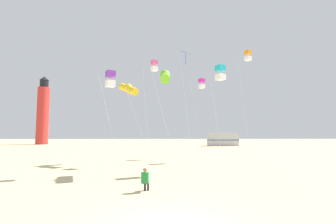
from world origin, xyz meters
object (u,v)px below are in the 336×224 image
kite_box_violet (110,79)px  kite_flyer_standing (145,179)px  kite_diamond_blue (185,57)px  kite_tube_lime (165,76)px  rv_van_silver (223,139)px  kite_tube_gold (128,89)px  kite_box_magenta (202,84)px  kite_box_orange (248,56)px  kite_box_cyan (220,73)px  lighthouse_distant (43,112)px  kite_box_rainbow (154,66)px

kite_box_violet → kite_flyer_standing: bearing=-59.9°
kite_box_violet → kite_diamond_blue: bearing=45.8°
kite_tube_lime → rv_van_silver: (12.69, 34.57, -5.65)m
kite_flyer_standing → kite_tube_gold: size_ratio=0.15×
rv_van_silver → kite_box_magenta: bearing=-113.6°
kite_box_magenta → kite_tube_gold: (-7.96, -5.33, -1.62)m
kite_box_violet → kite_tube_lime: (3.90, 0.71, 0.37)m
kite_box_orange → kite_diamond_blue: bearing=-155.9°
kite_tube_gold → kite_diamond_blue: bearing=0.1°
kite_flyer_standing → kite_box_cyan: kite_box_cyan is taller
kite_flyer_standing → lighthouse_distant: 56.22m
kite_box_cyan → kite_tube_gold: size_ratio=1.03×
kite_box_orange → rv_van_silver: 27.98m
kite_diamond_blue → kite_tube_gold: bearing=-179.9°
kite_box_orange → kite_tube_gold: bearing=-165.6°
kite_box_orange → kite_box_magenta: (-4.94, 2.02, -2.80)m
kite_box_magenta → kite_box_violet: (-8.36, -11.42, -2.03)m
kite_box_violet → kite_tube_gold: bearing=86.3°
kite_box_rainbow → rv_van_silver: bearing=62.9°
kite_box_cyan → kite_tube_gold: 9.23m
kite_flyer_standing → kite_box_violet: kite_box_violet is taller
kite_box_cyan → rv_van_silver: kite_box_cyan is taller
kite_box_cyan → kite_diamond_blue: bearing=114.1°
kite_tube_lime → kite_diamond_blue: (2.04, 5.40, 3.20)m
kite_box_cyan → kite_box_rainbow: bearing=126.8°
kite_box_orange → kite_box_rainbow: bearing=-174.1°
kite_tube_gold → kite_diamond_blue: kite_diamond_blue is taller
kite_box_rainbow → kite_tube_gold: (-2.40, -2.23, -2.90)m
kite_box_rainbow → lighthouse_distant: 44.81m
kite_box_orange → lighthouse_distant: (-39.24, 33.23, -3.67)m
kite_box_violet → kite_tube_gold: (0.39, 6.09, 0.41)m
kite_diamond_blue → rv_van_silver: kite_diamond_blue is taller
kite_box_violet → kite_tube_gold: 6.12m
kite_diamond_blue → kite_box_magenta: bearing=65.6°
kite_tube_lime → rv_van_silver: size_ratio=1.17×
kite_box_rainbow → kite_tube_lime: kite_box_rainbow is taller
kite_flyer_standing → kite_diamond_blue: 15.04m
kite_flyer_standing → lighthouse_distant: (-28.88, 47.69, 7.22)m
kite_box_orange → kite_diamond_blue: size_ratio=1.11×
kite_box_violet → kite_box_rainbow: size_ratio=0.69×
kite_flyer_standing → kite_diamond_blue: (3.01, 11.16, 9.62)m
kite_box_orange → kite_box_rainbow: size_ratio=1.14×
kite_flyer_standing → kite_tube_lime: kite_tube_lime is taller
kite_tube_gold → rv_van_silver: 33.86m
kite_box_cyan → kite_flyer_standing: bearing=-130.2°
kite_tube_gold → kite_box_cyan: bearing=-32.6°
kite_box_orange → kite_flyer_standing: bearing=-125.6°
kite_box_rainbow → kite_box_cyan: bearing=-53.2°
kite_box_orange → kite_tube_gold: (-12.91, -3.31, -4.42)m
kite_box_cyan → kite_box_violet: bearing=-172.1°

